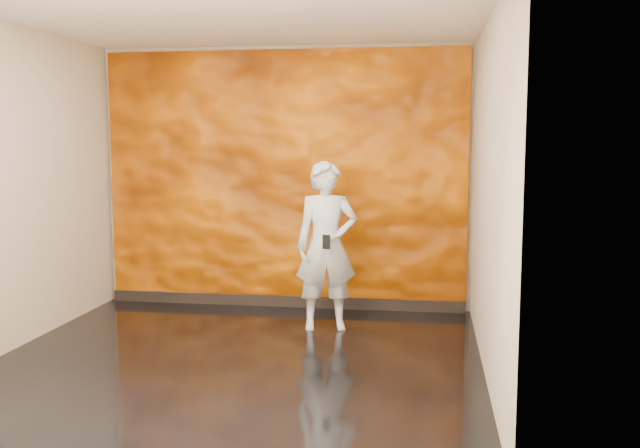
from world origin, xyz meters
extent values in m
cube|color=black|center=(0.00, 0.00, -0.01)|extent=(4.00, 4.00, 0.01)
cube|color=#B8AC8F|center=(0.00, 2.00, 1.40)|extent=(4.00, 0.02, 2.80)
cube|color=#B8AC8F|center=(0.00, -2.00, 1.40)|extent=(4.00, 0.02, 2.80)
cube|color=#B8AC8F|center=(-2.00, 0.00, 1.40)|extent=(0.02, 4.00, 2.80)
cube|color=#B8AC8F|center=(2.00, 0.00, 1.40)|extent=(0.02, 4.00, 2.80)
cube|color=white|center=(0.00, 0.00, 2.80)|extent=(4.00, 4.00, 0.01)
cube|color=orange|center=(0.00, 1.96, 1.38)|extent=(3.90, 0.06, 2.75)
cube|color=black|center=(0.00, 1.92, 0.06)|extent=(3.90, 0.04, 0.12)
imported|color=#A5ACB6|center=(0.59, 1.10, 0.80)|extent=(0.66, 0.51, 1.61)
cube|color=black|center=(0.62, 0.86, 0.88)|extent=(0.07, 0.02, 0.13)
camera|label=1|loc=(1.55, -5.55, 1.81)|focal=40.00mm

